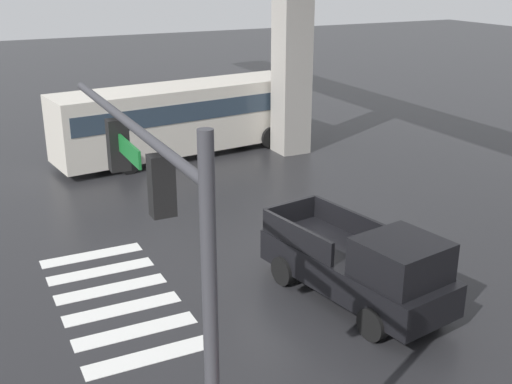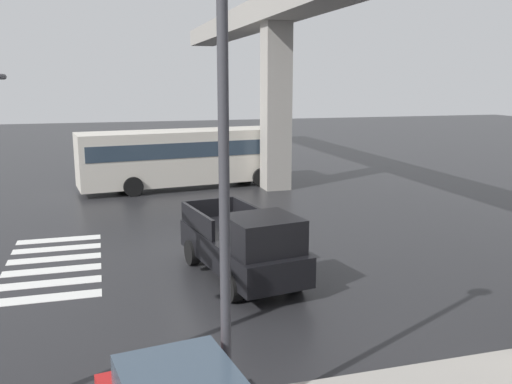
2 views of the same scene
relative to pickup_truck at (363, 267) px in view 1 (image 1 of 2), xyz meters
name	(u,v)px [view 1 (image 1 of 2)]	position (x,y,z in m)	size (l,w,h in m)	color
ground_plane	(290,260)	(-2.84, -0.40, -0.99)	(120.00, 120.00, 0.00)	#232326
crosswalk_stripes	(117,299)	(-2.84, -5.29, -0.98)	(6.05, 2.80, 0.01)	silver
pickup_truck	(363,267)	(0.00, 0.00, 0.00)	(5.34, 2.71, 2.08)	black
city_bus	(181,115)	(-14.07, 0.52, 0.73)	(3.85, 11.03, 2.99)	beige
traffic_signal_mast	(162,231)	(3.49, -5.97, 3.40)	(6.49, 0.32, 6.20)	#38383D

